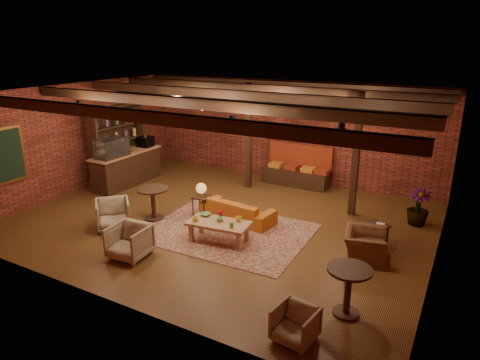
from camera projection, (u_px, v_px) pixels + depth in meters
The scene contains 29 objects.
floor at pixel (221, 220), 10.94m from camera, with size 10.00×10.00×0.00m, color #361E0D.
ceiling at pixel (220, 93), 9.95m from camera, with size 10.00×8.00×0.02m, color black.
wall_back at pixel (285, 131), 13.77m from camera, with size 10.00×0.02×3.20m, color maroon.
wall_front at pixel (95, 215), 7.12m from camera, with size 10.00×0.02×3.20m, color maroon.
wall_left at pixel (78, 138), 12.75m from camera, with size 0.02×8.00×3.20m, color maroon.
wall_right at pixel (444, 193), 8.14m from camera, with size 0.02×8.00×3.20m, color maroon.
ceiling_beams at pixel (220, 98), 9.98m from camera, with size 9.80×6.40×0.22m, color black, non-canonical shape.
ceiling_pipe at pixel (251, 100), 11.38m from camera, with size 0.12×0.12×9.60m, color black.
post_left at pixel (249, 137), 12.88m from camera, with size 0.16×0.16×3.20m, color black.
post_right at pixel (356, 155), 10.81m from camera, with size 0.16×0.16×3.20m, color black.
service_counter at pixel (126, 160), 13.42m from camera, with size 0.80×2.50×1.60m, color black, non-canonical shape.
plant_counter at pixel (132, 146), 13.41m from camera, with size 0.35×0.39×0.30m, color #337F33.
shelving_hutch at pixel (118, 145), 13.56m from camera, with size 0.52×2.00×2.40m, color black, non-canonical shape.
chalkboard_menu at pixel (7, 155), 10.81m from camera, with size 0.08×0.96×1.46m, color black.
banquette at pixel (296, 169), 13.46m from camera, with size 2.10×0.70×1.00m, color #973119, non-canonical shape.
service_sign at pixel (293, 113), 12.51m from camera, with size 0.86×0.06×0.30m, color #FF5719.
ceiling_spotlights at pixel (220, 108), 10.05m from camera, with size 6.40×4.40×0.28m, color black, non-canonical shape.
rug at pixel (228, 232), 10.25m from camera, with size 3.77×2.88×0.01m, color maroon.
sofa at pixel (238, 210), 10.83m from camera, with size 1.92×0.75×0.56m, color #AE5718.
coffee_table at pixel (218, 224), 9.64m from camera, with size 1.46×0.84×0.73m.
side_table_lamp at pixel (201, 191), 11.07m from camera, with size 0.43×0.43×0.87m.
round_table_left at pixel (153, 198), 10.82m from camera, with size 0.80×0.80×0.83m.
armchair_a at pixel (113, 213), 10.34m from camera, with size 0.77×0.72×0.79m, color beige.
armchair_b at pixel (129, 240), 8.95m from camera, with size 0.76×0.71×0.78m, color beige.
armchair_right at pixel (365, 241), 8.87m from camera, with size 0.95×0.62×0.83m, color brown.
side_table_book at pixel (376, 226), 9.37m from camera, with size 0.63×0.63×0.55m.
round_table_right at pixel (348, 284), 7.00m from camera, with size 0.73×0.73×0.86m.
armchair_far at pixel (295, 323), 6.46m from camera, with size 0.60×0.56×0.62m, color beige.
plant_tall at pixel (423, 171), 10.22m from camera, with size 1.58×1.58×2.81m, color #4C7F4C.
Camera 1 is at (5.31, -8.58, 4.38)m, focal length 32.00 mm.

